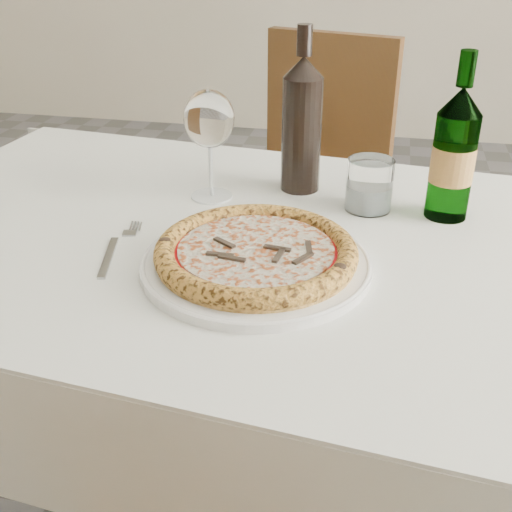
{
  "coord_description": "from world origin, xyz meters",
  "views": [
    {
      "loc": [
        0.27,
        -0.91,
        1.22
      ],
      "look_at": [
        0.1,
        -0.11,
        0.78
      ],
      "focal_mm": 45.0,
      "sensor_mm": 36.0,
      "label": 1
    }
  ],
  "objects_px": {
    "wine_glass": "(209,121)",
    "tumbler": "(369,188)",
    "chair_far": "(314,180)",
    "wine_bottle": "(302,123)",
    "dining_table": "(268,287)",
    "beer_bottle": "(454,154)",
    "pizza": "(256,252)",
    "plate": "(256,263)"
  },
  "relations": [
    {
      "from": "tumbler",
      "to": "chair_far",
      "type": "bearing_deg",
      "value": 104.05
    },
    {
      "from": "tumbler",
      "to": "plate",
      "type": "bearing_deg",
      "value": -120.71
    },
    {
      "from": "plate",
      "to": "beer_bottle",
      "type": "bearing_deg",
      "value": 41.37
    },
    {
      "from": "dining_table",
      "to": "wine_bottle",
      "type": "distance_m",
      "value": 0.31
    },
    {
      "from": "wine_bottle",
      "to": "wine_glass",
      "type": "bearing_deg",
      "value": -153.79
    },
    {
      "from": "tumbler",
      "to": "beer_bottle",
      "type": "bearing_deg",
      "value": -1.28
    },
    {
      "from": "dining_table",
      "to": "wine_bottle",
      "type": "relative_size",
      "value": 4.99
    },
    {
      "from": "tumbler",
      "to": "dining_table",
      "type": "bearing_deg",
      "value": -134.74
    },
    {
      "from": "tumbler",
      "to": "wine_bottle",
      "type": "bearing_deg",
      "value": 152.08
    },
    {
      "from": "chair_far",
      "to": "tumbler",
      "type": "distance_m",
      "value": 0.75
    },
    {
      "from": "pizza",
      "to": "wine_bottle",
      "type": "xyz_separation_m",
      "value": [
        0.02,
        0.32,
        0.1
      ]
    },
    {
      "from": "wine_glass",
      "to": "wine_bottle",
      "type": "xyz_separation_m",
      "value": [
        0.15,
        0.07,
        -0.02
      ]
    },
    {
      "from": "dining_table",
      "to": "beer_bottle",
      "type": "distance_m",
      "value": 0.38
    },
    {
      "from": "chair_far",
      "to": "pizza",
      "type": "height_order",
      "value": "chair_far"
    },
    {
      "from": "wine_glass",
      "to": "chair_far",
      "type": "bearing_deg",
      "value": 80.9
    },
    {
      "from": "wine_glass",
      "to": "dining_table",
      "type": "bearing_deg",
      "value": -47.06
    },
    {
      "from": "dining_table",
      "to": "pizza",
      "type": "bearing_deg",
      "value": -90.0
    },
    {
      "from": "chair_far",
      "to": "beer_bottle",
      "type": "relative_size",
      "value": 3.36
    },
    {
      "from": "dining_table",
      "to": "plate",
      "type": "relative_size",
      "value": 4.37
    },
    {
      "from": "pizza",
      "to": "wine_glass",
      "type": "distance_m",
      "value": 0.3
    },
    {
      "from": "plate",
      "to": "wine_bottle",
      "type": "distance_m",
      "value": 0.34
    },
    {
      "from": "plate",
      "to": "beer_bottle",
      "type": "xyz_separation_m",
      "value": [
        0.28,
        0.25,
        0.1
      ]
    },
    {
      "from": "chair_far",
      "to": "plate",
      "type": "xyz_separation_m",
      "value": [
        0.02,
        -0.94,
        0.23
      ]
    },
    {
      "from": "pizza",
      "to": "tumbler",
      "type": "bearing_deg",
      "value": 59.29
    },
    {
      "from": "beer_bottle",
      "to": "dining_table",
      "type": "bearing_deg",
      "value": -152.36
    },
    {
      "from": "tumbler",
      "to": "wine_glass",
      "type": "bearing_deg",
      "value": -178.93
    },
    {
      "from": "dining_table",
      "to": "wine_glass",
      "type": "xyz_separation_m",
      "value": [
        -0.13,
        0.14,
        0.23
      ]
    },
    {
      "from": "dining_table",
      "to": "tumbler",
      "type": "relative_size",
      "value": 16.34
    },
    {
      "from": "tumbler",
      "to": "wine_bottle",
      "type": "height_order",
      "value": "wine_bottle"
    },
    {
      "from": "dining_table",
      "to": "wine_glass",
      "type": "distance_m",
      "value": 0.31
    },
    {
      "from": "tumbler",
      "to": "wine_bottle",
      "type": "relative_size",
      "value": 0.31
    },
    {
      "from": "wine_bottle",
      "to": "tumbler",
      "type": "bearing_deg",
      "value": -27.92
    },
    {
      "from": "dining_table",
      "to": "beer_bottle",
      "type": "relative_size",
      "value": 5.34
    },
    {
      "from": "wine_bottle",
      "to": "chair_far",
      "type": "bearing_deg",
      "value": 93.79
    },
    {
      "from": "pizza",
      "to": "beer_bottle",
      "type": "relative_size",
      "value": 1.07
    },
    {
      "from": "dining_table",
      "to": "beer_bottle",
      "type": "xyz_separation_m",
      "value": [
        0.28,
        0.15,
        0.2
      ]
    },
    {
      "from": "chair_far",
      "to": "wine_glass",
      "type": "height_order",
      "value": "wine_glass"
    },
    {
      "from": "wine_glass",
      "to": "plate",
      "type": "bearing_deg",
      "value": -61.21
    },
    {
      "from": "wine_glass",
      "to": "tumbler",
      "type": "height_order",
      "value": "wine_glass"
    },
    {
      "from": "dining_table",
      "to": "beer_bottle",
      "type": "height_order",
      "value": "beer_bottle"
    },
    {
      "from": "wine_glass",
      "to": "tumbler",
      "type": "xyz_separation_m",
      "value": [
        0.28,
        0.01,
        -0.1
      ]
    },
    {
      "from": "chair_far",
      "to": "wine_bottle",
      "type": "height_order",
      "value": "wine_bottle"
    }
  ]
}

